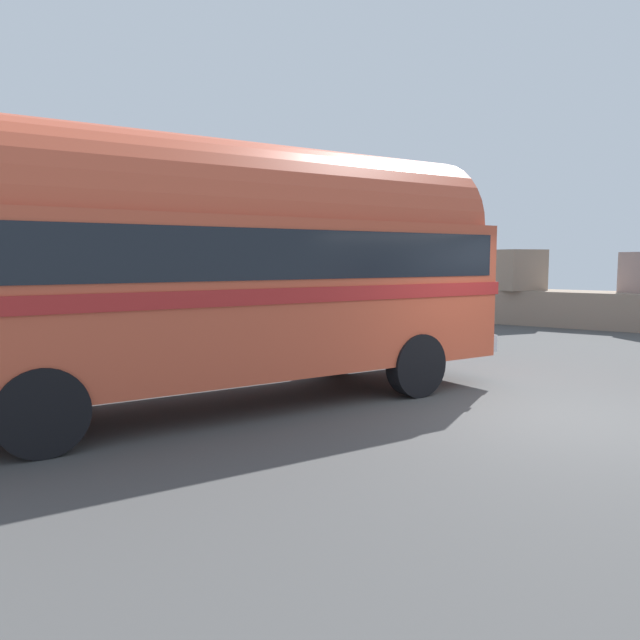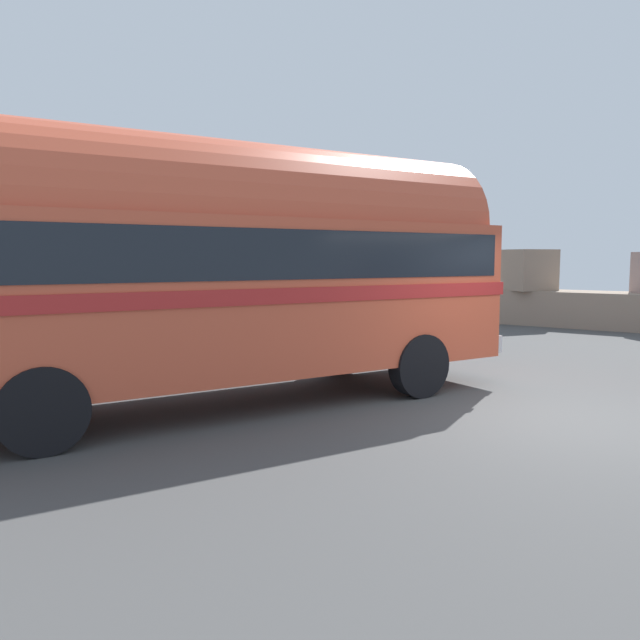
# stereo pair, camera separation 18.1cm
# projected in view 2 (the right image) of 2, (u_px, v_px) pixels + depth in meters

# --- Properties ---
(ground) EXTENTS (32.00, 26.00, 0.02)m
(ground) POSITION_uv_depth(u_px,v_px,m) (552.00, 419.00, 8.01)
(ground) COLOR #444444
(vintage_coach) EXTENTS (5.46, 8.85, 3.70)m
(vintage_coach) POSITION_uv_depth(u_px,v_px,m) (228.00, 262.00, 8.61)
(vintage_coach) COLOR black
(vintage_coach) RESTS_ON ground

